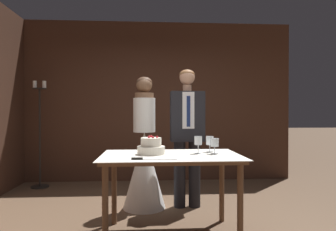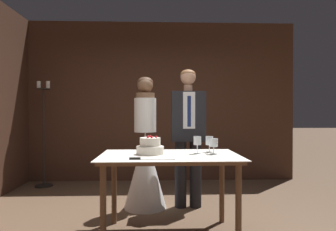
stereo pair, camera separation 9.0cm
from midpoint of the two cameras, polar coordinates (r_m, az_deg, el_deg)
name	(u,v)px [view 2 (the right image)]	position (r m, az deg, el deg)	size (l,w,h in m)	color
wall_back	(160,102)	(5.40, -1.12, 2.68)	(4.84, 0.12, 2.83)	#472B1E
cake_table	(170,164)	(3.00, 1.20, -9.22)	(1.37, 0.85, 0.80)	brown
tiered_cake	(150,147)	(3.02, -2.58, -6.01)	(0.28, 0.28, 0.19)	silver
cake_knife	(143,159)	(2.68, -3.79, -8.22)	(0.41, 0.02, 0.02)	silver
wine_glass_near	(197,142)	(3.07, 6.44, -4.95)	(0.08, 0.08, 0.18)	silver
wine_glass_middle	(209,141)	(3.19, 8.68, -4.84)	(0.08, 0.08, 0.17)	silver
wine_glass_far	(214,143)	(3.05, 9.56, -5.27)	(0.08, 0.08, 0.16)	silver
bride	(145,160)	(3.87, -3.69, -8.39)	(0.54, 0.54, 1.67)	white
groom	(188,130)	(3.85, 4.51, -2.83)	(0.43, 0.25, 1.77)	black
candle_stand	(44,138)	(5.31, -22.17, -4.00)	(0.28, 0.28, 1.73)	black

